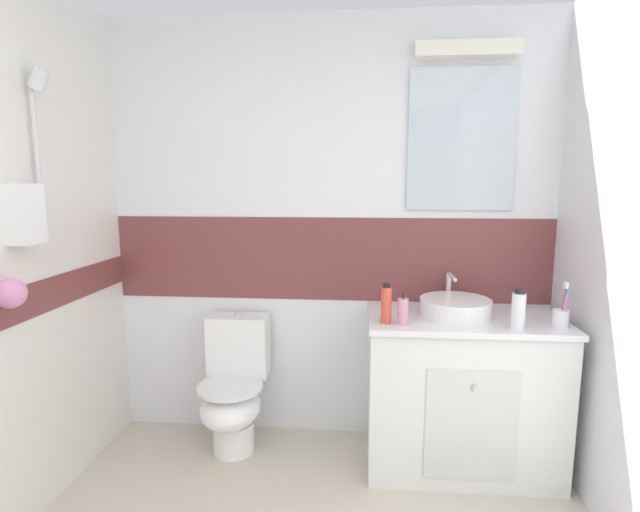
{
  "coord_description": "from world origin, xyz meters",
  "views": [
    {
      "loc": [
        0.2,
        -0.4,
        1.56
      ],
      "look_at": [
        -0.0,
        1.82,
        1.21
      ],
      "focal_mm": 26.65,
      "sensor_mm": 36.0,
      "label": 1
    }
  ],
  "objects_px": {
    "toilet": "(234,389)",
    "soap_dispenser": "(403,311)",
    "sink_basin": "(455,306)",
    "shampoo_bottle_tall": "(386,304)",
    "toothbrush_cup": "(561,316)",
    "mouthwash_bottle": "(518,310)"
  },
  "relations": [
    {
      "from": "sink_basin",
      "to": "toothbrush_cup",
      "type": "bearing_deg",
      "value": -20.09
    },
    {
      "from": "shampoo_bottle_tall",
      "to": "mouthwash_bottle",
      "type": "relative_size",
      "value": 1.05
    },
    {
      "from": "toothbrush_cup",
      "to": "mouthwash_bottle",
      "type": "relative_size",
      "value": 1.17
    },
    {
      "from": "sink_basin",
      "to": "mouthwash_bottle",
      "type": "xyz_separation_m",
      "value": [
        0.26,
        -0.21,
        0.04
      ]
    },
    {
      "from": "soap_dispenser",
      "to": "toilet",
      "type": "bearing_deg",
      "value": 166.39
    },
    {
      "from": "soap_dispenser",
      "to": "mouthwash_bottle",
      "type": "bearing_deg",
      "value": -2.19
    },
    {
      "from": "sink_basin",
      "to": "soap_dispenser",
      "type": "height_order",
      "value": "sink_basin"
    },
    {
      "from": "toothbrush_cup",
      "to": "mouthwash_bottle",
      "type": "bearing_deg",
      "value": -170.12
    },
    {
      "from": "mouthwash_bottle",
      "to": "toilet",
      "type": "bearing_deg",
      "value": 170.54
    },
    {
      "from": "toothbrush_cup",
      "to": "toilet",
      "type": "bearing_deg",
      "value": 172.96
    },
    {
      "from": "toothbrush_cup",
      "to": "sink_basin",
      "type": "bearing_deg",
      "value": 159.91
    },
    {
      "from": "toothbrush_cup",
      "to": "shampoo_bottle_tall",
      "type": "xyz_separation_m",
      "value": [
        -0.85,
        -0.0,
        0.04
      ]
    },
    {
      "from": "sink_basin",
      "to": "mouthwash_bottle",
      "type": "relative_size",
      "value": 2.13
    },
    {
      "from": "toothbrush_cup",
      "to": "soap_dispenser",
      "type": "bearing_deg",
      "value": -178.76
    },
    {
      "from": "toilet",
      "to": "shampoo_bottle_tall",
      "type": "height_order",
      "value": "shampoo_bottle_tall"
    },
    {
      "from": "toilet",
      "to": "toothbrush_cup",
      "type": "bearing_deg",
      "value": -7.04
    },
    {
      "from": "toothbrush_cup",
      "to": "shampoo_bottle_tall",
      "type": "relative_size",
      "value": 1.11
    },
    {
      "from": "toilet",
      "to": "mouthwash_bottle",
      "type": "xyz_separation_m",
      "value": [
        1.49,
        -0.25,
        0.58
      ]
    },
    {
      "from": "toothbrush_cup",
      "to": "mouthwash_bottle",
      "type": "distance_m",
      "value": 0.22
    },
    {
      "from": "sink_basin",
      "to": "shampoo_bottle_tall",
      "type": "relative_size",
      "value": 2.03
    },
    {
      "from": "soap_dispenser",
      "to": "toothbrush_cup",
      "type": "bearing_deg",
      "value": 1.24
    },
    {
      "from": "toilet",
      "to": "soap_dispenser",
      "type": "distance_m",
      "value": 1.12
    }
  ]
}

